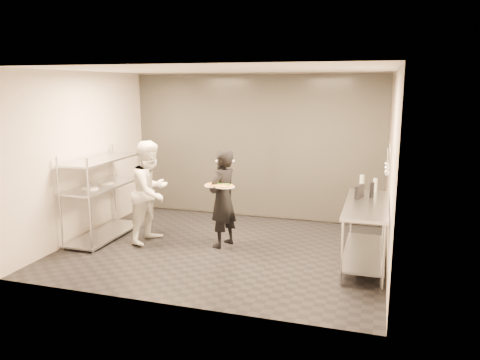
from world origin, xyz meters
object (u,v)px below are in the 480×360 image
(salad_plate, at_px, (225,160))
(bottle_dark, at_px, (372,190))
(pass_rack, at_px, (103,193))
(chef, at_px, (151,192))
(bottle_clear, at_px, (375,185))
(pos_monitor, at_px, (359,192))
(pizza_plate_far, at_px, (225,186))
(pizza_plate_near, at_px, (214,185))
(bottle_green, at_px, (362,183))
(prep_counter, at_px, (366,223))
(waiter, at_px, (223,198))

(salad_plate, height_order, bottle_dark, salad_plate)
(pass_rack, bearing_deg, chef, 3.55)
(bottle_clear, height_order, bottle_dark, bottle_dark)
(pass_rack, distance_m, pos_monitor, 4.23)
(pizza_plate_far, height_order, pos_monitor, pos_monitor)
(pizza_plate_near, height_order, salad_plate, salad_plate)
(pass_rack, bearing_deg, bottle_green, 10.77)
(pizza_plate_far, bearing_deg, bottle_green, 23.74)
(prep_counter, distance_m, bottle_dark, 0.56)
(waiter, xyz_separation_m, pizza_plate_near, (-0.07, -0.17, 0.25))
(chef, bearing_deg, bottle_dark, -76.56)
(prep_counter, distance_m, waiter, 2.24)
(bottle_green, distance_m, bottle_clear, 0.21)
(bottle_green, bearing_deg, pos_monitor, -90.90)
(pass_rack, xyz_separation_m, prep_counter, (4.33, 0.00, -0.14))
(chef, relative_size, bottle_clear, 7.92)
(pizza_plate_far, bearing_deg, bottle_dark, 11.94)
(waiter, xyz_separation_m, pos_monitor, (2.11, 0.12, 0.23))
(bottle_dark, bearing_deg, prep_counter, -98.18)
(chef, relative_size, bottle_green, 6.59)
(chef, relative_size, pos_monitor, 6.14)
(pass_rack, distance_m, waiter, 2.11)
(waiter, relative_size, chef, 0.94)
(waiter, relative_size, bottle_dark, 6.83)
(pizza_plate_far, height_order, bottle_dark, bottle_dark)
(chef, bearing_deg, bottle_green, -69.25)
(salad_plate, bearing_deg, pos_monitor, -3.83)
(prep_counter, height_order, pos_monitor, pos_monitor)
(prep_counter, bearing_deg, pos_monitor, 113.48)
(prep_counter, bearing_deg, chef, 179.13)
(pizza_plate_far, distance_m, bottle_dark, 2.21)
(bottle_dark, bearing_deg, pos_monitor, -149.48)
(chef, distance_m, bottle_dark, 3.52)
(pass_rack, relative_size, pizza_plate_far, 5.36)
(pass_rack, relative_size, pizza_plate_near, 5.09)
(pass_rack, distance_m, prep_counter, 4.33)
(bottle_clear, bearing_deg, bottle_dark, -95.23)
(prep_counter, bearing_deg, pizza_plate_far, -177.87)
(bottle_dark, bearing_deg, chef, -174.66)
(bottle_green, bearing_deg, bottle_clear, 0.00)
(salad_plate, distance_m, bottle_green, 2.22)
(bottle_clear, bearing_deg, chef, -168.07)
(prep_counter, relative_size, pizza_plate_far, 6.03)
(chef, relative_size, salad_plate, 5.41)
(pass_rack, xyz_separation_m, bottle_clear, (4.42, 0.80, 0.26))
(waiter, height_order, salad_plate, waiter)
(chef, height_order, bottle_green, chef)
(chef, distance_m, bottle_green, 3.42)
(salad_plate, bearing_deg, bottle_clear, 9.09)
(pizza_plate_near, distance_m, pos_monitor, 2.20)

